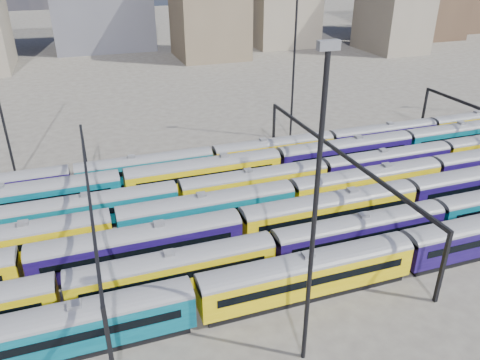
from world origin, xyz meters
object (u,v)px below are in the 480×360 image
object	(u,v)px
rake_1	(273,247)
mast_2	(315,211)
rake_0	(405,249)
rake_2	(240,224)

from	to	relation	value
rake_1	mast_2	bearing A→B (deg)	-100.44
rake_0	mast_2	size ratio (longest dim) A/B	5.17
rake_2	mast_2	size ratio (longest dim) A/B	5.25
rake_1	mast_2	world-z (taller)	mast_2
rake_2	mast_2	distance (m)	20.29
rake_0	mast_2	distance (m)	19.79
mast_2	rake_2	bearing A→B (deg)	88.74
rake_1	rake_2	size ratio (longest dim) A/B	0.93
rake_0	rake_2	bearing A→B (deg)	145.28
rake_0	rake_1	distance (m)	13.55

